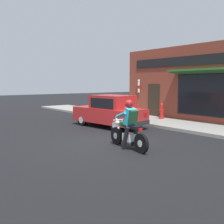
% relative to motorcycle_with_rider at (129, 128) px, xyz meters
% --- Properties ---
extents(ground_plane, '(80.00, 80.00, 0.00)m').
position_rel_motorcycle_with_rider_xyz_m(ground_plane, '(0.01, 1.21, -0.68)').
color(ground_plane, black).
extents(sidewalk_curb, '(2.60, 22.00, 0.14)m').
position_rel_motorcycle_with_rider_xyz_m(sidewalk_curb, '(5.10, 4.21, -0.61)').
color(sidewalk_curb, gray).
rests_on(sidewalk_curb, ground).
extents(storefront_building, '(1.25, 9.82, 4.20)m').
position_rel_motorcycle_with_rider_xyz_m(storefront_building, '(6.63, 1.87, 1.43)').
color(storefront_building, brown).
rests_on(storefront_building, ground).
extents(motorcycle_with_rider, '(0.63, 2.02, 1.62)m').
position_rel_motorcycle_with_rider_xyz_m(motorcycle_with_rider, '(0.00, 0.00, 0.00)').
color(motorcycle_with_rider, black).
rests_on(motorcycle_with_rider, ground).
extents(car_hatchback, '(2.01, 3.93, 1.57)m').
position_rel_motorcycle_with_rider_xyz_m(car_hatchback, '(2.23, 3.76, 0.09)').
color(car_hatchback, black).
rests_on(car_hatchback, ground).
extents(fire_hydrant, '(0.36, 0.24, 0.88)m').
position_rel_motorcycle_with_rider_xyz_m(fire_hydrant, '(5.70, 3.41, -0.11)').
color(fire_hydrant, red).
rests_on(fire_hydrant, sidewalk_curb).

